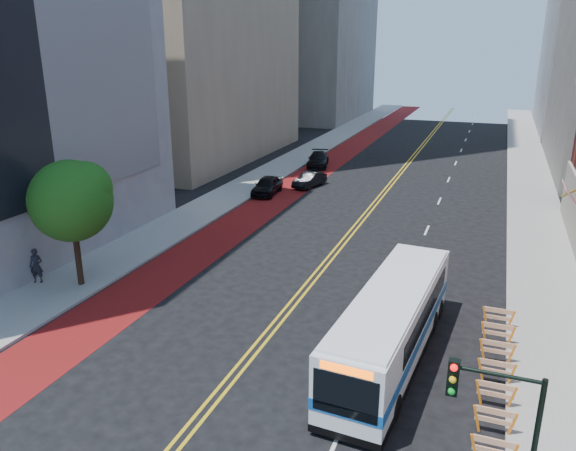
{
  "coord_description": "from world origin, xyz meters",
  "views": [
    {
      "loc": [
        8.66,
        -15.87,
        12.47
      ],
      "look_at": [
        -0.26,
        8.0,
        4.08
      ],
      "focal_mm": 35.0,
      "sensor_mm": 36.0,
      "label": 1
    }
  ],
  "objects_px": {
    "car_a": "(267,185)",
    "car_b": "(310,180)",
    "traffic_signal": "(497,424)",
    "transit_bus": "(392,323)",
    "car_c": "(318,160)",
    "pedestrian": "(36,266)",
    "street_tree": "(72,198)"
  },
  "relations": [
    {
      "from": "street_tree",
      "to": "traffic_signal",
      "type": "distance_m",
      "value": 22.79
    },
    {
      "from": "transit_bus",
      "to": "car_a",
      "type": "xyz_separation_m",
      "value": [
        -14.81,
        22.52,
        -0.88
      ]
    },
    {
      "from": "car_b",
      "to": "pedestrian",
      "type": "xyz_separation_m",
      "value": [
        -6.89,
        -25.43,
        0.45
      ]
    },
    {
      "from": "car_a",
      "to": "car_b",
      "type": "xyz_separation_m",
      "value": [
        2.59,
        3.69,
        -0.11
      ]
    },
    {
      "from": "transit_bus",
      "to": "car_a",
      "type": "height_order",
      "value": "transit_bus"
    },
    {
      "from": "car_c",
      "to": "car_b",
      "type": "bearing_deg",
      "value": -90.36
    },
    {
      "from": "car_a",
      "to": "car_b",
      "type": "relative_size",
      "value": 1.13
    },
    {
      "from": "transit_bus",
      "to": "pedestrian",
      "type": "relative_size",
      "value": 6.11
    },
    {
      "from": "car_a",
      "to": "car_b",
      "type": "bearing_deg",
      "value": 51.04
    },
    {
      "from": "traffic_signal",
      "to": "car_a",
      "type": "distance_m",
      "value": 36.02
    },
    {
      "from": "traffic_signal",
      "to": "car_b",
      "type": "distance_m",
      "value": 38.04
    },
    {
      "from": "car_a",
      "to": "pedestrian",
      "type": "height_order",
      "value": "pedestrian"
    },
    {
      "from": "car_c",
      "to": "pedestrian",
      "type": "relative_size",
      "value": 2.65
    },
    {
      "from": "car_a",
      "to": "car_c",
      "type": "relative_size",
      "value": 0.89
    },
    {
      "from": "street_tree",
      "to": "pedestrian",
      "type": "xyz_separation_m",
      "value": [
        -2.36,
        -0.67,
        -3.81
      ]
    },
    {
      "from": "transit_bus",
      "to": "car_c",
      "type": "bearing_deg",
      "value": 116.24
    },
    {
      "from": "street_tree",
      "to": "car_b",
      "type": "relative_size",
      "value": 1.7
    },
    {
      "from": "car_b",
      "to": "car_c",
      "type": "distance_m",
      "value": 8.71
    },
    {
      "from": "car_a",
      "to": "car_b",
      "type": "distance_m",
      "value": 4.51
    },
    {
      "from": "traffic_signal",
      "to": "car_b",
      "type": "xyz_separation_m",
      "value": [
        -16.12,
        34.32,
        -3.07
      ]
    },
    {
      "from": "street_tree",
      "to": "pedestrian",
      "type": "relative_size",
      "value": 3.54
    },
    {
      "from": "transit_bus",
      "to": "pedestrian",
      "type": "xyz_separation_m",
      "value": [
        -19.11,
        0.77,
        -0.54
      ]
    },
    {
      "from": "transit_bus",
      "to": "car_c",
      "type": "distance_m",
      "value": 37.47
    },
    {
      "from": "transit_bus",
      "to": "car_a",
      "type": "bearing_deg",
      "value": 127.46
    },
    {
      "from": "street_tree",
      "to": "traffic_signal",
      "type": "bearing_deg",
      "value": -24.82
    },
    {
      "from": "traffic_signal",
      "to": "pedestrian",
      "type": "height_order",
      "value": "traffic_signal"
    },
    {
      "from": "transit_bus",
      "to": "car_a",
      "type": "relative_size",
      "value": 2.6
    },
    {
      "from": "car_c",
      "to": "traffic_signal",
      "type": "bearing_deg",
      "value": -80.07
    },
    {
      "from": "transit_bus",
      "to": "pedestrian",
      "type": "bearing_deg",
      "value": -178.18
    },
    {
      "from": "transit_bus",
      "to": "car_b",
      "type": "bearing_deg",
      "value": 119.12
    },
    {
      "from": "transit_bus",
      "to": "car_b",
      "type": "distance_m",
      "value": 28.93
    },
    {
      "from": "traffic_signal",
      "to": "transit_bus",
      "type": "bearing_deg",
      "value": 115.7
    }
  ]
}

